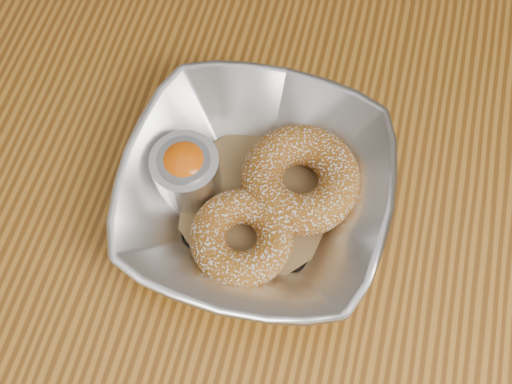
% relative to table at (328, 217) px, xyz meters
% --- Properties ---
extents(ground_plane, '(4.00, 4.00, 0.00)m').
position_rel_table_xyz_m(ground_plane, '(0.00, 0.00, -0.65)').
color(ground_plane, '#565659').
rests_on(ground_plane, ground).
extents(table, '(1.20, 0.80, 0.75)m').
position_rel_table_xyz_m(table, '(0.00, 0.00, 0.00)').
color(table, '#8F571A').
rests_on(table, ground_plane).
extents(serving_bowl, '(0.24, 0.24, 0.06)m').
position_rel_table_xyz_m(serving_bowl, '(-0.07, -0.05, 0.13)').
color(serving_bowl, silver).
rests_on(serving_bowl, table).
extents(parchment, '(0.20, 0.20, 0.00)m').
position_rel_table_xyz_m(parchment, '(-0.07, -0.05, 0.11)').
color(parchment, olive).
rests_on(parchment, table).
extents(donut_back, '(0.14, 0.14, 0.04)m').
position_rel_table_xyz_m(donut_back, '(-0.03, -0.02, 0.13)').
color(donut_back, '#925315').
rests_on(donut_back, parchment).
extents(donut_front, '(0.10, 0.10, 0.03)m').
position_rel_table_xyz_m(donut_front, '(-0.07, -0.09, 0.12)').
color(donut_front, '#925315').
rests_on(donut_front, parchment).
extents(ramekin, '(0.06, 0.06, 0.06)m').
position_rel_table_xyz_m(ramekin, '(-0.13, -0.04, 0.14)').
color(ramekin, silver).
rests_on(ramekin, table).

